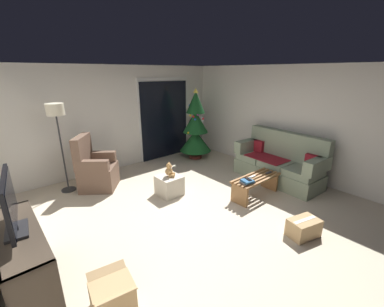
{
  "coord_description": "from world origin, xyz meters",
  "views": [
    {
      "loc": [
        -2.55,
        -2.74,
        2.35
      ],
      "look_at": [
        0.4,
        0.7,
        0.85
      ],
      "focal_mm": 23.28,
      "sensor_mm": 36.0,
      "label": 1
    }
  ],
  "objects_px": {
    "remote_white": "(253,177)",
    "remote_graphite": "(269,173)",
    "coffee_table": "(256,183)",
    "television": "(10,204)",
    "floor_lamp": "(57,118)",
    "cardboard_box_open_near_shelf": "(113,295)",
    "ottoman": "(169,185)",
    "teddy_bear_honey": "(169,171)",
    "media_shelf": "(23,269)",
    "armchair": "(96,170)",
    "christmas_tree": "(195,128)",
    "cardboard_box_taped_mid_floor": "(304,228)",
    "couch": "(279,163)",
    "book_stack": "(247,182)",
    "cell_phone": "(248,179)"
  },
  "relations": [
    {
      "from": "couch",
      "to": "media_shelf",
      "type": "xyz_separation_m",
      "value": [
        -4.85,
        0.06,
        -0.02
      ]
    },
    {
      "from": "media_shelf",
      "to": "cardboard_box_open_near_shelf",
      "type": "distance_m",
      "value": 0.98
    },
    {
      "from": "coffee_table",
      "to": "television",
      "type": "distance_m",
      "value": 3.87
    },
    {
      "from": "remote_graphite",
      "to": "cardboard_box_taped_mid_floor",
      "type": "height_order",
      "value": "remote_graphite"
    },
    {
      "from": "coffee_table",
      "to": "floor_lamp",
      "type": "distance_m",
      "value": 4.01
    },
    {
      "from": "remote_white",
      "to": "media_shelf",
      "type": "distance_m",
      "value": 3.75
    },
    {
      "from": "remote_white",
      "to": "cell_phone",
      "type": "distance_m",
      "value": 0.31
    },
    {
      "from": "book_stack",
      "to": "christmas_tree",
      "type": "relative_size",
      "value": 0.14
    },
    {
      "from": "book_stack",
      "to": "ottoman",
      "type": "xyz_separation_m",
      "value": [
        -0.88,
        1.22,
        -0.24
      ]
    },
    {
      "from": "book_stack",
      "to": "cardboard_box_open_near_shelf",
      "type": "xyz_separation_m",
      "value": [
        -2.8,
        -0.45,
        -0.29
      ]
    },
    {
      "from": "couch",
      "to": "christmas_tree",
      "type": "height_order",
      "value": "christmas_tree"
    },
    {
      "from": "remote_graphite",
      "to": "remote_white",
      "type": "bearing_deg",
      "value": -98.94
    },
    {
      "from": "couch",
      "to": "remote_white",
      "type": "bearing_deg",
      "value": -175.29
    },
    {
      "from": "couch",
      "to": "christmas_tree",
      "type": "xyz_separation_m",
      "value": [
        -0.42,
        2.35,
        0.46
      ]
    },
    {
      "from": "television",
      "to": "ottoman",
      "type": "bearing_deg",
      "value": 19.75
    },
    {
      "from": "cardboard_box_taped_mid_floor",
      "to": "floor_lamp",
      "type": "bearing_deg",
      "value": 119.79
    },
    {
      "from": "couch",
      "to": "coffee_table",
      "type": "relative_size",
      "value": 1.81
    },
    {
      "from": "couch",
      "to": "christmas_tree",
      "type": "distance_m",
      "value": 2.43
    },
    {
      "from": "television",
      "to": "teddy_bear_honey",
      "type": "height_order",
      "value": "television"
    },
    {
      "from": "media_shelf",
      "to": "teddy_bear_honey",
      "type": "xyz_separation_m",
      "value": [
        2.58,
        0.95,
        0.13
      ]
    },
    {
      "from": "television",
      "to": "cardboard_box_open_near_shelf",
      "type": "height_order",
      "value": "television"
    },
    {
      "from": "television",
      "to": "teddy_bear_honey",
      "type": "xyz_separation_m",
      "value": [
        2.54,
        0.9,
        -0.6
      ]
    },
    {
      "from": "armchair",
      "to": "media_shelf",
      "type": "distance_m",
      "value": 2.72
    },
    {
      "from": "book_stack",
      "to": "christmas_tree",
      "type": "height_order",
      "value": "christmas_tree"
    },
    {
      "from": "christmas_tree",
      "to": "media_shelf",
      "type": "distance_m",
      "value": 5.01
    },
    {
      "from": "christmas_tree",
      "to": "television",
      "type": "relative_size",
      "value": 2.31
    },
    {
      "from": "teddy_bear_honey",
      "to": "armchair",
      "type": "bearing_deg",
      "value": 128.29
    },
    {
      "from": "remote_white",
      "to": "remote_graphite",
      "type": "relative_size",
      "value": 1.0
    },
    {
      "from": "remote_graphite",
      "to": "armchair",
      "type": "xyz_separation_m",
      "value": [
        -2.57,
        2.45,
        -0.02
      ]
    },
    {
      "from": "couch",
      "to": "book_stack",
      "type": "relative_size",
      "value": 7.29
    },
    {
      "from": "coffee_table",
      "to": "armchair",
      "type": "relative_size",
      "value": 0.97
    },
    {
      "from": "book_stack",
      "to": "cell_phone",
      "type": "xyz_separation_m",
      "value": [
        0.02,
        0.0,
        0.04
      ]
    },
    {
      "from": "ottoman",
      "to": "television",
      "type": "bearing_deg",
      "value": -160.25
    },
    {
      "from": "television",
      "to": "christmas_tree",
      "type": "bearing_deg",
      "value": 26.98
    },
    {
      "from": "floor_lamp",
      "to": "book_stack",
      "type": "bearing_deg",
      "value": -49.07
    },
    {
      "from": "book_stack",
      "to": "cell_phone",
      "type": "relative_size",
      "value": 1.89
    },
    {
      "from": "floor_lamp",
      "to": "coffee_table",
      "type": "bearing_deg",
      "value": -44.32
    },
    {
      "from": "remote_graphite",
      "to": "cell_phone",
      "type": "relative_size",
      "value": 1.08
    },
    {
      "from": "ottoman",
      "to": "teddy_bear_honey",
      "type": "relative_size",
      "value": 1.54
    },
    {
      "from": "ottoman",
      "to": "couch",
      "type": "bearing_deg",
      "value": -24.16
    },
    {
      "from": "coffee_table",
      "to": "media_shelf",
      "type": "relative_size",
      "value": 0.79
    },
    {
      "from": "armchair",
      "to": "cardboard_box_open_near_shelf",
      "type": "relative_size",
      "value": 2.13
    },
    {
      "from": "couch",
      "to": "teddy_bear_honey",
      "type": "distance_m",
      "value": 2.49
    },
    {
      "from": "media_shelf",
      "to": "floor_lamp",
      "type": "bearing_deg",
      "value": 66.38
    },
    {
      "from": "couch",
      "to": "media_shelf",
      "type": "height_order",
      "value": "couch"
    },
    {
      "from": "coffee_table",
      "to": "teddy_bear_honey",
      "type": "relative_size",
      "value": 3.86
    },
    {
      "from": "remote_graphite",
      "to": "coffee_table",
      "type": "bearing_deg",
      "value": -94.38
    },
    {
      "from": "cell_phone",
      "to": "television",
      "type": "height_order",
      "value": "television"
    },
    {
      "from": "remote_graphite",
      "to": "floor_lamp",
      "type": "height_order",
      "value": "floor_lamp"
    },
    {
      "from": "christmas_tree",
      "to": "cardboard_box_taped_mid_floor",
      "type": "relative_size",
      "value": 3.76
    }
  ]
}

